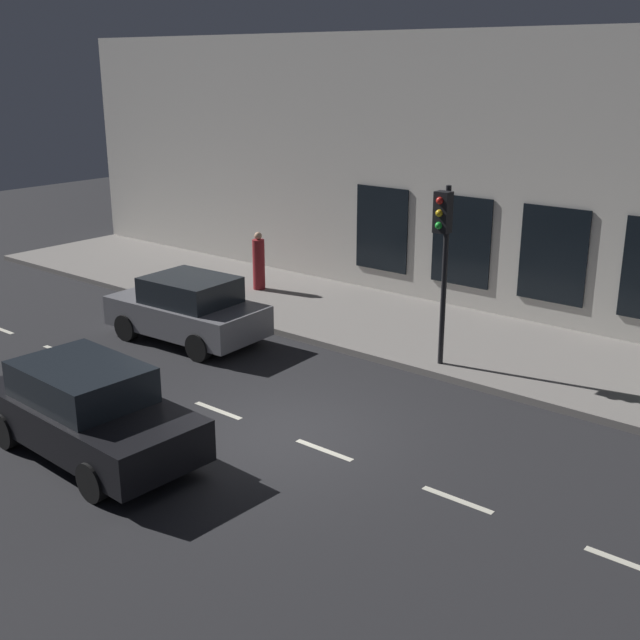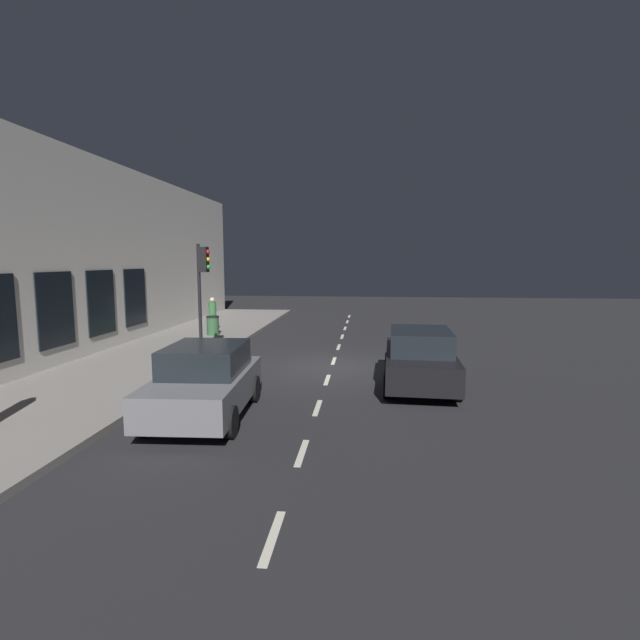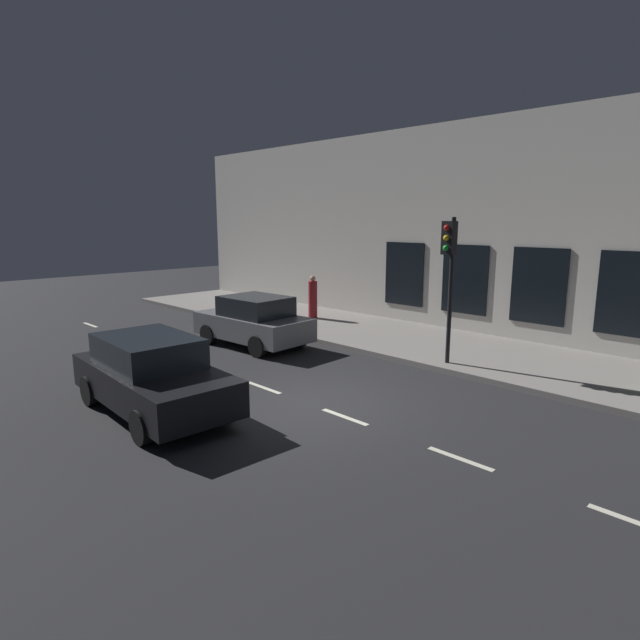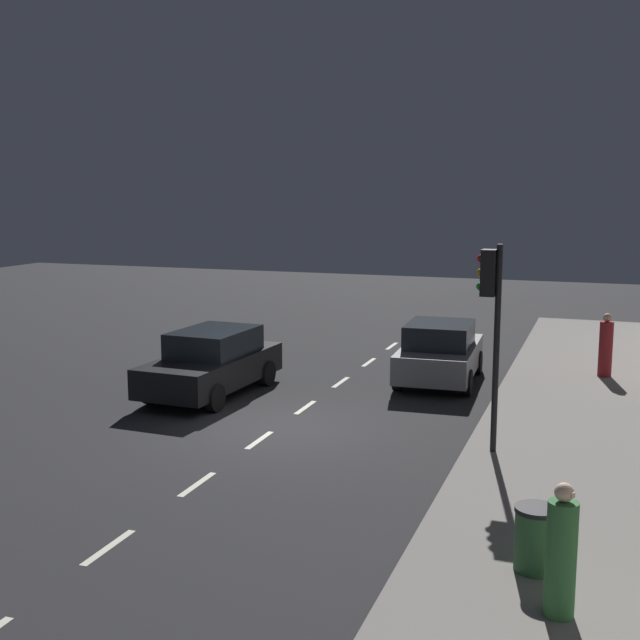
% 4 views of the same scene
% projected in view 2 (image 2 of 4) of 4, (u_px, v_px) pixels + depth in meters
% --- Properties ---
extents(ground_plane, '(60.00, 60.00, 0.00)m').
position_uv_depth(ground_plane, '(332.00, 367.00, 15.12)').
color(ground_plane, '#232326').
extents(sidewalk, '(4.50, 32.00, 0.15)m').
position_uv_depth(sidewalk, '(146.00, 361.00, 15.75)').
color(sidewalk, gray).
rests_on(sidewalk, ground).
extents(building_facade, '(0.65, 32.00, 7.12)m').
position_uv_depth(building_facade, '(68.00, 257.00, 15.57)').
color(building_facade, beige).
rests_on(building_facade, ground).
extents(lane_centre_line, '(0.12, 27.20, 0.01)m').
position_uv_depth(lane_centre_line, '(334.00, 361.00, 16.11)').
color(lane_centre_line, beige).
rests_on(lane_centre_line, ground).
extents(traffic_light, '(0.46, 0.32, 3.83)m').
position_uv_depth(traffic_light, '(203.00, 275.00, 15.76)').
color(traffic_light, black).
rests_on(traffic_light, sidewalk).
extents(parked_car_0, '(2.06, 3.91, 1.58)m').
position_uv_depth(parked_car_0, '(205.00, 382.00, 10.28)').
color(parked_car_0, slate).
rests_on(parked_car_0, ground).
extents(parked_car_1, '(2.06, 4.35, 1.58)m').
position_uv_depth(parked_car_1, '(420.00, 358.00, 12.78)').
color(parked_car_1, black).
rests_on(parked_car_1, ground).
extents(pedestrian_1, '(0.48, 0.48, 1.58)m').
position_uv_depth(pedestrian_1, '(213.00, 316.00, 21.81)').
color(pedestrian_1, '#336B38').
rests_on(pedestrian_1, sidewalk).
extents(trash_bin, '(0.56, 0.56, 0.84)m').
position_uv_depth(trash_bin, '(213.00, 325.00, 20.76)').
color(trash_bin, '#2D5633').
rests_on(trash_bin, sidewalk).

